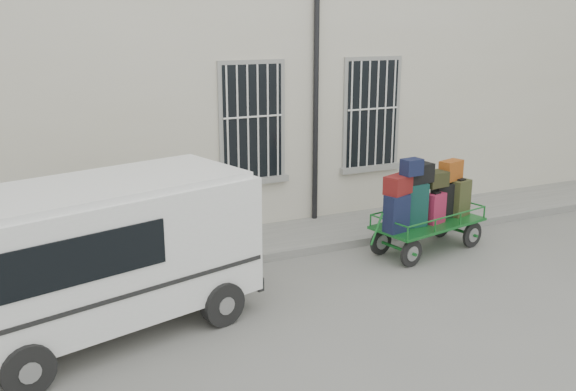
# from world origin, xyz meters

# --- Properties ---
(ground) EXTENTS (80.00, 80.00, 0.00)m
(ground) POSITION_xyz_m (0.00, 0.00, 0.00)
(ground) COLOR slate
(ground) RESTS_ON ground
(building) EXTENTS (24.00, 5.15, 6.00)m
(building) POSITION_xyz_m (0.00, 5.50, 3.00)
(building) COLOR beige
(building) RESTS_ON ground
(sidewalk) EXTENTS (24.00, 1.70, 0.15)m
(sidewalk) POSITION_xyz_m (0.00, 2.20, 0.07)
(sidewalk) COLOR slate
(sidewalk) RESTS_ON ground
(luggage_cart) EXTENTS (2.59, 1.40, 1.83)m
(luggage_cart) POSITION_xyz_m (2.08, 0.64, 0.93)
(luggage_cart) COLOR black
(luggage_cart) RESTS_ON ground
(van) EXTENTS (4.49, 2.80, 2.11)m
(van) POSITION_xyz_m (-3.84, -0.12, 1.21)
(van) COLOR white
(van) RESTS_ON ground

